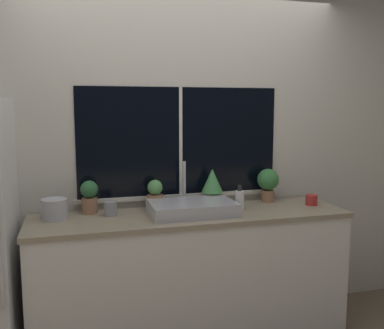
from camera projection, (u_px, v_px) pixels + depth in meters
wall_back at (179, 149)px, 3.29m from camera, size 8.00×0.09×2.70m
wall_right at (346, 137)px, 4.69m from camera, size 0.06×7.00×2.70m
counter at (192, 276)px, 3.07m from camera, size 2.24×0.58×0.93m
sink at (193, 208)px, 2.99m from camera, size 0.59×0.43×0.35m
potted_plant_far_left at (89, 196)px, 3.01m from camera, size 0.12×0.12×0.23m
potted_plant_center_left at (155, 195)px, 3.14m from camera, size 0.12×0.12×0.22m
potted_plant_center_right at (212, 185)px, 3.25m from camera, size 0.16×0.16×0.28m
potted_plant_far_right at (268, 182)px, 3.38m from camera, size 0.17×0.17×0.26m
soap_bottle at (240, 200)px, 3.11m from camera, size 0.07×0.07×0.18m
mug_grey at (111, 209)px, 2.94m from camera, size 0.09×0.09×0.10m
mug_red at (311, 200)px, 3.28m from camera, size 0.09×0.09×0.08m
kettle at (54, 208)px, 2.85m from camera, size 0.17×0.17×0.15m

